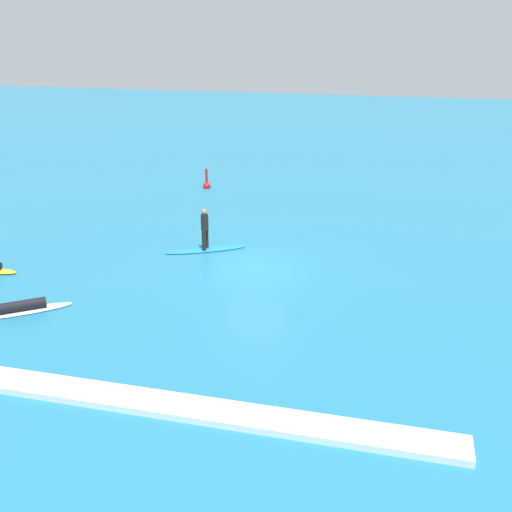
{
  "coord_description": "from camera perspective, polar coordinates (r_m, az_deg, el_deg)",
  "views": [
    {
      "loc": [
        5.16,
        -20.63,
        8.66
      ],
      "look_at": [
        0.0,
        0.0,
        0.5
      ],
      "focal_mm": 42.71,
      "sensor_mm": 36.0,
      "label": 1
    }
  ],
  "objects": [
    {
      "name": "ground_plane",
      "position": [
        22.96,
        0.0,
        -1.16
      ],
      "size": [
        120.0,
        120.0,
        0.0
      ],
      "primitive_type": "plane",
      "color": "teal",
      "rests_on": "ground"
    },
    {
      "name": "surfer_on_blue_board",
      "position": [
        24.7,
        -4.78,
        1.52
      ],
      "size": [
        3.18,
        2.09,
        1.75
      ],
      "rotation": [
        0.0,
        0.0,
        3.64
      ],
      "color": "#1E8CD1",
      "rests_on": "ground_plane"
    },
    {
      "name": "surfer_on_white_board",
      "position": [
        20.88,
        -21.19,
        -4.58
      ],
      "size": [
        2.89,
        2.39,
        0.41
      ],
      "rotation": [
        0.0,
        0.0,
        3.79
      ],
      "color": "white",
      "rests_on": "ground_plane"
    },
    {
      "name": "marker_buoy",
      "position": [
        34.41,
        -4.63,
        6.69
      ],
      "size": [
        0.43,
        0.43,
        1.2
      ],
      "color": "red",
      "rests_on": "ground_plane"
    },
    {
      "name": "wave_crest",
      "position": [
        15.21,
        -8.67,
        -13.59
      ],
      "size": [
        14.2,
        0.9,
        0.18
      ],
      "primitive_type": "cube",
      "color": "white",
      "rests_on": "ground_plane"
    }
  ]
}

